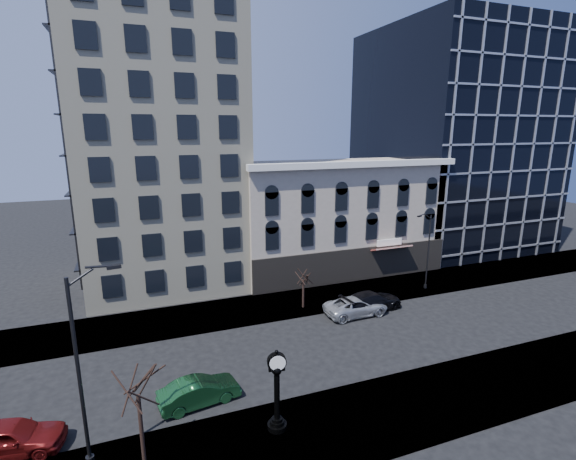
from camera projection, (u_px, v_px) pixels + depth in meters
name	position (u px, v px, depth m)	size (l,w,h in m)	color
ground	(281.00, 354.00, 29.55)	(160.00, 160.00, 0.00)	black
sidewalk_far	(251.00, 309.00, 36.81)	(160.00, 6.00, 0.12)	gray
sidewalk_near	(332.00, 427.00, 22.26)	(160.00, 6.00, 0.12)	gray
cream_tower	(155.00, 89.00, 40.07)	(15.90, 15.40, 42.50)	beige
victorian_row	(334.00, 216.00, 46.68)	(22.60, 11.19, 12.50)	#B3A594
glass_office	(452.00, 141.00, 56.18)	(20.00, 20.15, 28.00)	black
street_clock	(277.00, 394.00, 21.61)	(1.04, 1.04, 4.58)	black
street_lamp_near	(90.00, 315.00, 18.29)	(2.56, 0.65, 9.90)	black
street_lamp_far	(426.00, 231.00, 39.81)	(1.98, 0.81, 7.86)	black
bare_tree_near	(137.00, 380.00, 18.81)	(3.40, 3.40, 5.83)	black
bare_tree_far	(303.00, 274.00, 36.36)	(2.41, 2.41, 4.14)	black
car_near_a	(10.00, 437.00, 20.44)	(2.00, 4.97, 1.69)	maroon
car_near_b	(199.00, 391.00, 24.11)	(1.63, 4.67, 1.54)	#143F1E
car_far_a	(356.00, 306.00, 35.68)	(2.56, 5.56, 1.55)	#A5A8AD
car_far_b	(371.00, 301.00, 36.60)	(2.35, 5.78, 1.68)	black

